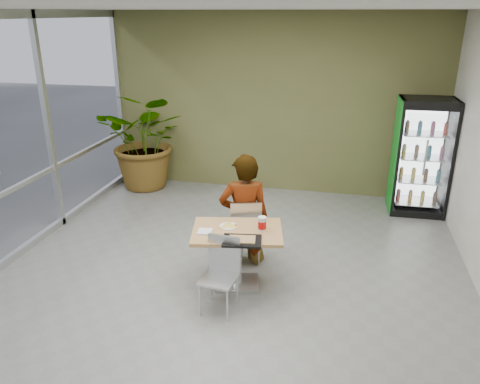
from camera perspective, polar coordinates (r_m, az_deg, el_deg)
name	(u,v)px	position (r m, az deg, el deg)	size (l,w,h in m)	color
ground	(226,285)	(5.91, -1.66, -11.28)	(7.00, 7.00, 0.00)	slate
room_envelope	(225,162)	(5.23, -1.84, 3.70)	(6.00, 7.00, 3.20)	silver
dining_table	(237,246)	(5.65, -0.34, -6.61)	(1.18, 0.93, 0.75)	tan
chair_far	(245,227)	(6.15, 0.67, -4.26)	(0.50, 0.50, 0.91)	silver
chair_near	(221,268)	(5.28, -2.28, -9.20)	(0.42, 0.42, 0.86)	silver
seated_woman	(244,220)	(6.16, 0.51, -3.45)	(0.67, 0.43, 1.81)	black
pizza_plate	(229,225)	(5.63, -1.39, -4.10)	(0.30, 0.22, 0.03)	silver
soda_cup	(262,224)	(5.50, 2.71, -3.93)	(0.10, 0.10, 0.18)	silver
napkin_stack	(205,232)	(5.50, -4.29, -4.83)	(0.17, 0.17, 0.02)	silver
cafeteria_tray	(242,241)	(5.27, 0.25, -5.98)	(0.43, 0.32, 0.02)	black
beverage_fridge	(421,157)	(8.19, 21.23, 3.98)	(0.89, 0.69, 1.90)	black
potted_plant	(147,140)	(8.97, -11.25, 6.20)	(1.65, 1.43, 1.84)	#2D5B24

